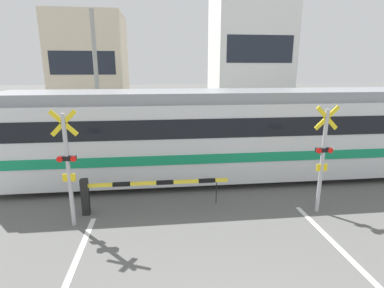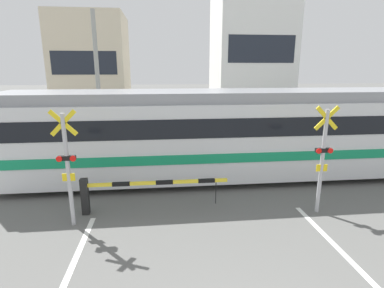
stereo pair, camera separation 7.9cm
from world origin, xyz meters
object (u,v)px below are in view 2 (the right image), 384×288
Objects in this scene: commuter_train at (288,130)px; crossing_signal_left at (67,164)px; crossing_barrier_near at (126,189)px; pedestrian at (185,122)px; crossing_barrier_far at (227,141)px; crossing_signal_right at (323,156)px.

commuter_train is 8.03m from crossing_signal_left.
crossing_barrier_near is 2.53× the size of pedestrian.
commuter_train reaches higher than crossing_barrier_far.
crossing_signal_right is at bearing 0.00° from crossing_signal_left.
commuter_train is 5.02× the size of crossing_barrier_far.
commuter_train is 3.50m from crossing_barrier_far.
crossing_signal_left is at bearing -111.35° from pedestrian.
crossing_barrier_near is 1.79m from crossing_signal_left.
crossing_barrier_near and crossing_barrier_far have the same top height.
crossing_barrier_near is at bearing -105.21° from pedestrian.
pedestrian is at bearing 112.88° from crossing_barrier_far.
crossing_signal_right is at bearing -97.18° from commuter_train.
commuter_train reaches higher than crossing_signal_right.
crossing_barrier_near is 1.00× the size of crossing_barrier_far.
crossing_barrier_far is 8.33m from crossing_signal_left.
crossing_barrier_near is 1.36× the size of crossing_signal_right.
commuter_train is 6.64m from crossing_barrier_near.
pedestrian is at bearing 106.70° from crossing_signal_right.
crossing_barrier_far is at bearing 52.59° from crossing_barrier_near.
crossing_signal_right is at bearing -6.08° from crossing_barrier_near.
pedestrian is (-3.42, 6.75, -0.81)m from commuter_train.
crossing_signal_left is at bearing -132.37° from crossing_barrier_far.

